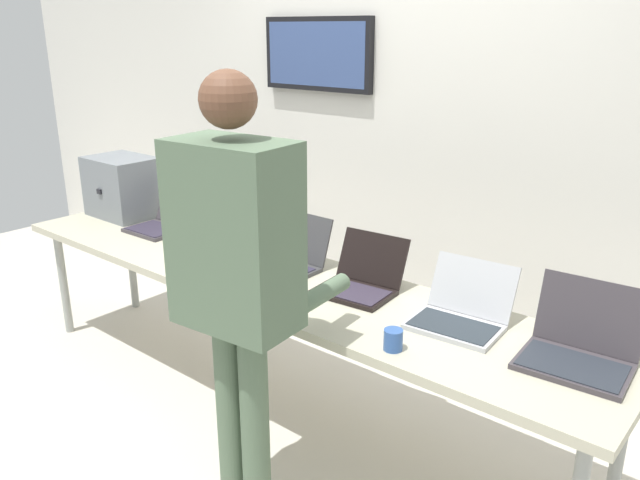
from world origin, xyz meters
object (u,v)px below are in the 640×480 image
laptop_station_1 (221,238)px  laptop_station_2 (287,256)px  laptop_station_4 (461,311)px  laptop_station_5 (580,346)px  equipment_box (123,187)px  laptop_station_3 (361,279)px  workbench (271,283)px  laptop_station_0 (164,220)px  coffee_mug (393,340)px  person (237,268)px

laptop_station_1 → laptop_station_2: bearing=2.0°
laptop_station_4 → laptop_station_5: bearing=-0.7°
equipment_box → laptop_station_3: equipment_box is taller
workbench → laptop_station_0: 1.00m
workbench → laptop_station_1: laptop_station_1 is taller
equipment_box → laptop_station_0: 0.45m
equipment_box → laptop_station_5: size_ratio=1.09×
laptop_station_1 → workbench: bearing=-12.7°
laptop_station_1 → laptop_station_5: 1.92m
laptop_station_5 → equipment_box: bearing=179.2°
workbench → laptop_station_2: 0.16m
laptop_station_2 → laptop_station_3: size_ratio=1.01×
laptop_station_5 → coffee_mug: size_ratio=4.87×
workbench → person: 0.86m
laptop_station_1 → laptop_station_5: size_ratio=0.91×
laptop_station_2 → coffee_mug: 0.96m
laptop_station_0 → person: 1.65m
workbench → laptop_station_4: laptop_station_4 is taller
equipment_box → laptop_station_5: 2.87m
laptop_station_4 → laptop_station_0: bearing=179.6°
person → laptop_station_0: bearing=152.8°
laptop_station_0 → laptop_station_2: size_ratio=1.03×
laptop_station_3 → laptop_station_5: (0.98, -0.02, 0.01)m
laptop_station_2 → person: (0.46, -0.75, 0.27)m
laptop_station_4 → laptop_station_2: bearing=178.9°
equipment_box → person: 2.03m
laptop_station_0 → coffee_mug: (1.87, -0.37, -0.02)m
laptop_station_0 → laptop_station_4: size_ratio=1.01×
laptop_station_0 → equipment_box: bearing=177.6°
laptop_station_4 → coffee_mug: 0.37m
laptop_station_4 → laptop_station_5: size_ratio=0.95×
laptop_station_2 → laptop_station_5: size_ratio=0.94×
laptop_station_2 → coffee_mug: size_ratio=4.56×
laptop_station_2 → person: person is taller
laptop_station_1 → laptop_station_4: laptop_station_4 is taller
laptop_station_1 → laptop_station_2: size_ratio=0.98×
laptop_station_3 → laptop_station_0: bearing=-179.9°
laptop_station_3 → coffee_mug: size_ratio=4.51×
laptop_station_2 → equipment_box: bearing=179.4°
laptop_station_0 → laptop_station_5: bearing=-0.5°
laptop_station_1 → laptop_station_5: bearing=-0.3°
laptop_station_3 → person: (-0.00, -0.74, 0.28)m
laptop_station_0 → laptop_station_1: 0.51m
laptop_station_4 → laptop_station_5: laptop_station_5 is taller
laptop_station_1 → person: bearing=-38.1°
equipment_box → laptop_station_2: (1.42, -0.01, -0.13)m
laptop_station_1 → laptop_station_2: laptop_station_2 is taller
laptop_station_3 → laptop_station_4: (0.51, -0.02, -0.00)m
laptop_station_2 → laptop_station_0: bearing=-179.8°
equipment_box → laptop_station_4: 2.40m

